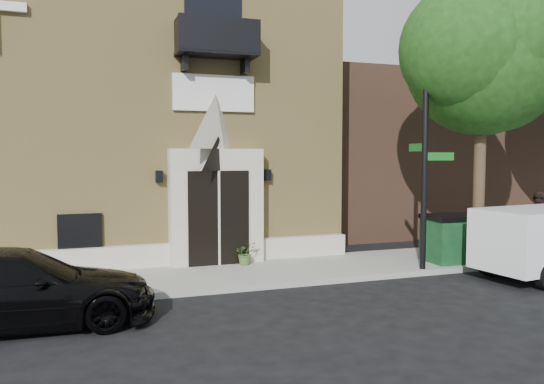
{
  "coord_description": "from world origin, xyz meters",
  "views": [
    {
      "loc": [
        -4.34,
        -11.67,
        3.18
      ],
      "look_at": [
        0.39,
        2.0,
        2.17
      ],
      "focal_mm": 35.0,
      "sensor_mm": 36.0,
      "label": 1
    }
  ],
  "objects_px": {
    "street_sign": "(425,159)",
    "pedestrian_far": "(539,219)",
    "pedestrian_near": "(476,231)",
    "dumpster": "(460,237)",
    "black_sedan": "(15,289)",
    "fire_hydrant": "(453,248)"
  },
  "relations": [
    {
      "from": "street_sign",
      "to": "dumpster",
      "type": "xyz_separation_m",
      "value": [
        1.62,
        0.54,
        -2.24
      ]
    },
    {
      "from": "fire_hydrant",
      "to": "dumpster",
      "type": "relative_size",
      "value": 0.41
    },
    {
      "from": "pedestrian_far",
      "to": "dumpster",
      "type": "bearing_deg",
      "value": 124.18
    },
    {
      "from": "pedestrian_near",
      "to": "black_sedan",
      "type": "bearing_deg",
      "value": -8.78
    },
    {
      "from": "pedestrian_far",
      "to": "black_sedan",
      "type": "bearing_deg",
      "value": 120.14
    },
    {
      "from": "black_sedan",
      "to": "pedestrian_far",
      "type": "xyz_separation_m",
      "value": [
        15.27,
        2.88,
        0.34
      ]
    },
    {
      "from": "pedestrian_near",
      "to": "pedestrian_far",
      "type": "height_order",
      "value": "pedestrian_far"
    },
    {
      "from": "street_sign",
      "to": "pedestrian_far",
      "type": "distance_m",
      "value": 6.11
    },
    {
      "from": "pedestrian_near",
      "to": "pedestrian_far",
      "type": "xyz_separation_m",
      "value": [
        3.14,
        0.75,
        0.15
      ]
    },
    {
      "from": "dumpster",
      "to": "pedestrian_far",
      "type": "xyz_separation_m",
      "value": [
        3.93,
        1.03,
        0.25
      ]
    },
    {
      "from": "black_sedan",
      "to": "pedestrian_far",
      "type": "bearing_deg",
      "value": -78.64
    },
    {
      "from": "pedestrian_far",
      "to": "pedestrian_near",
      "type": "bearing_deg",
      "value": 122.86
    },
    {
      "from": "street_sign",
      "to": "fire_hydrant",
      "type": "bearing_deg",
      "value": 22.83
    },
    {
      "from": "street_sign",
      "to": "dumpster",
      "type": "height_order",
      "value": "street_sign"
    },
    {
      "from": "black_sedan",
      "to": "pedestrian_far",
      "type": "distance_m",
      "value": 15.55
    },
    {
      "from": "dumpster",
      "to": "pedestrian_near",
      "type": "height_order",
      "value": "pedestrian_near"
    },
    {
      "from": "street_sign",
      "to": "dumpster",
      "type": "distance_m",
      "value": 2.82
    },
    {
      "from": "black_sedan",
      "to": "fire_hydrant",
      "type": "height_order",
      "value": "black_sedan"
    },
    {
      "from": "dumpster",
      "to": "black_sedan",
      "type": "bearing_deg",
      "value": -169.12
    },
    {
      "from": "dumpster",
      "to": "pedestrian_near",
      "type": "xyz_separation_m",
      "value": [
        0.79,
        0.29,
        0.09
      ]
    },
    {
      "from": "black_sedan",
      "to": "pedestrian_near",
      "type": "xyz_separation_m",
      "value": [
        12.13,
        2.14,
        0.19
      ]
    },
    {
      "from": "fire_hydrant",
      "to": "pedestrian_near",
      "type": "relative_size",
      "value": 0.55
    }
  ]
}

